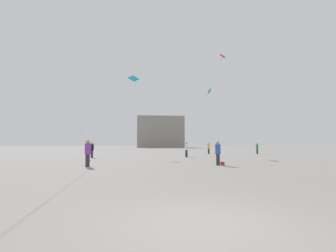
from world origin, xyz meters
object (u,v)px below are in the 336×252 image
Objects in this scene: person_in_teal at (87,150)px; kite_cyan_delta at (133,80)px; person_in_black at (92,149)px; handbag_beside_flyer at (222,164)px; person_in_green at (257,148)px; kite_magenta_diamond at (223,57)px; kite_emerald_delta at (209,92)px; building_left_hall at (160,132)px; person_in_yellow at (209,148)px; person_in_blue at (218,152)px; person_in_white at (186,149)px; person_in_purple at (88,152)px.

kite_cyan_delta reaches higher than person_in_teal.
handbag_beside_flyer is (12.24, -9.72, -0.84)m from person_in_black.
person_in_green is 15.19m from kite_magenta_diamond.
person_in_teal is at bearing 110.73° from person_in_green.
kite_emerald_delta is 65.67m from building_left_hall.
person_in_green is at bearing 93.92° from person_in_yellow.
kite_cyan_delta is at bearing -128.06° from person_in_blue.
person_in_white reaches higher than person_in_yellow.
person_in_green is at bearing 13.79° from kite_cyan_delta.
person_in_blue is 1.08× the size of person_in_teal.
person_in_purple is 5.84× the size of handbag_beside_flyer.
kite_cyan_delta is at bearing 74.26° from person_in_teal.
kite_cyan_delta reaches higher than person_in_blue.
person_in_yellow is at bearing -168.98° from kite_magenta_diamond.
kite_emerald_delta is at bearing 82.49° from handbag_beside_flyer.
person_in_teal is 4.00m from person_in_black.
person_in_purple is at bearing -126.89° from kite_magenta_diamond.
building_left_hall is (-3.14, 67.71, 5.17)m from person_in_white.
person_in_purple is 79.03m from building_left_hall.
building_left_hall is (-14.70, 59.93, 5.22)m from person_in_green.
kite_emerald_delta is at bearing 177.33° from person_in_white.
kite_emerald_delta is (9.82, -0.93, -1.83)m from kite_cyan_delta.
person_in_purple reaches higher than person_in_yellow.
kite_emerald_delta reaches higher than person_in_blue.
person_in_teal is 72.63m from building_left_hall.
handbag_beside_flyer is at bearing 58.91° from person_in_white.
person_in_yellow is 0.12× the size of kite_magenta_diamond.
building_left_hall is (3.51, 64.40, -3.83)m from kite_cyan_delta.
person_in_white is 9.35m from person_in_yellow.
person_in_white is at bearing -26.43° from kite_cyan_delta.
person_in_teal is 25.88m from kite_magenta_diamond.
person_in_blue is 9.19m from person_in_purple.
person_in_green is at bearing -76.22° from building_left_hall.
person_in_purple is (-9.16, -0.73, 0.04)m from person_in_blue.
kite_cyan_delta is 10.03m from kite_emerald_delta.
person_in_black is at bearing -51.74° from person_in_yellow.
person_in_black is (-10.73, -0.46, -0.02)m from person_in_white.
person_in_teal is 12.98m from handbag_beside_flyer.
building_left_hall reaches higher than handbag_beside_flyer.
person_in_white is at bearing -151.52° from person_in_blue.
person_in_blue is 14.68m from kite_emerald_delta.
person_in_yellow is 15.04m from kite_cyan_delta.
person_in_purple is at bearing -175.03° from handbag_beside_flyer.
person_in_yellow reaches higher than person_in_teal.
kite_magenta_diamond is (13.52, 5.49, 5.36)m from kite_cyan_delta.
person_in_green is 12.32m from kite_emerald_delta.
handbag_beside_flyer is (-5.35, -18.98, -15.22)m from kite_magenta_diamond.
kite_emerald_delta is 0.50× the size of kite_magenta_diamond.
handbag_beside_flyer is (4.65, -77.89, -6.03)m from building_left_hall.
kite_emerald_delta reaches higher than person_in_yellow.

